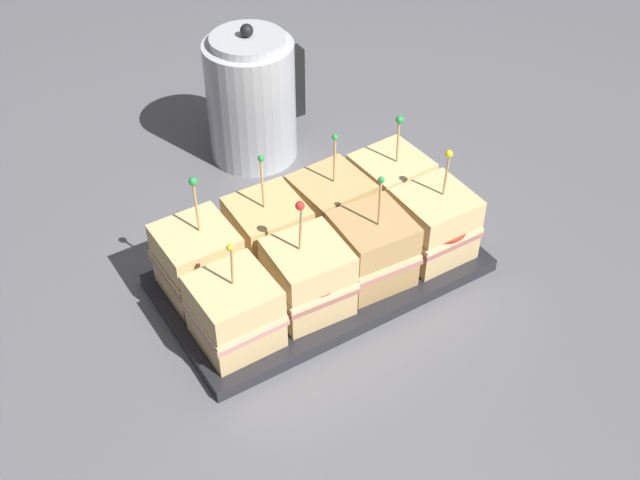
# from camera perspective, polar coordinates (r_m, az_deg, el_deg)

# --- Properties ---
(ground_plane) EXTENTS (6.00, 6.00, 0.00)m
(ground_plane) POSITION_cam_1_polar(r_m,az_deg,el_deg) (1.11, -0.00, -2.67)
(ground_plane) COLOR slate
(serving_platter) EXTENTS (0.43, 0.24, 0.02)m
(serving_platter) POSITION_cam_1_polar(r_m,az_deg,el_deg) (1.10, -0.00, -2.33)
(serving_platter) COLOR #232328
(serving_platter) RESTS_ON ground_plane
(sandwich_front_far_left) EXTENTS (0.10, 0.10, 0.16)m
(sandwich_front_far_left) POSITION_cam_1_polar(r_m,az_deg,el_deg) (0.98, -6.09, -5.09)
(sandwich_front_far_left) COLOR #DBB77A
(sandwich_front_far_left) RESTS_ON serving_platter
(sandwich_front_center_left) EXTENTS (0.10, 0.10, 0.17)m
(sandwich_front_center_left) POSITION_cam_1_polar(r_m,az_deg,el_deg) (1.01, -0.86, -2.67)
(sandwich_front_center_left) COLOR #DBB77A
(sandwich_front_center_left) RESTS_ON serving_platter
(sandwich_front_center_right) EXTENTS (0.10, 0.10, 0.17)m
(sandwich_front_center_right) POSITION_cam_1_polar(r_m,az_deg,el_deg) (1.05, 3.71, -0.66)
(sandwich_front_center_right) COLOR tan
(sandwich_front_center_right) RESTS_ON serving_platter
(sandwich_front_far_right) EXTENTS (0.10, 0.10, 0.17)m
(sandwich_front_far_right) POSITION_cam_1_polar(r_m,az_deg,el_deg) (1.10, 8.10, 1.14)
(sandwich_front_far_right) COLOR #DBB77A
(sandwich_front_far_right) RESTS_ON serving_platter
(sandwich_back_far_left) EXTENTS (0.10, 0.10, 0.18)m
(sandwich_back_far_left) POSITION_cam_1_polar(r_m,az_deg,el_deg) (1.05, -8.67, -1.46)
(sandwich_back_far_left) COLOR #DBB77A
(sandwich_back_far_left) RESTS_ON serving_platter
(sandwich_back_center_left) EXTENTS (0.10, 0.10, 0.18)m
(sandwich_back_center_left) POSITION_cam_1_polar(r_m,az_deg,el_deg) (1.08, -3.70, 0.46)
(sandwich_back_center_left) COLOR tan
(sandwich_back_center_left) RESTS_ON serving_platter
(sandwich_back_center_right) EXTENTS (0.10, 0.10, 0.17)m
(sandwich_back_center_right) POSITION_cam_1_polar(r_m,az_deg,el_deg) (1.11, 0.80, 2.23)
(sandwich_back_center_right) COLOR tan
(sandwich_back_center_right) RESTS_ON serving_platter
(sandwich_back_far_right) EXTENTS (0.10, 0.10, 0.17)m
(sandwich_back_far_right) POSITION_cam_1_polar(r_m,az_deg,el_deg) (1.16, 5.02, 3.87)
(sandwich_back_far_right) COLOR #DBB77A
(sandwich_back_far_right) RESTS_ON serving_platter
(kettle_steel) EXTENTS (0.16, 0.14, 0.23)m
(kettle_steel) POSITION_cam_1_polar(r_m,az_deg,el_deg) (1.28, -4.87, 9.99)
(kettle_steel) COLOR #B7BABF
(kettle_steel) RESTS_ON ground_plane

